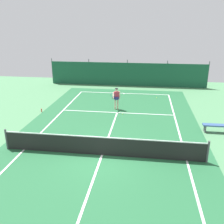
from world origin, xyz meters
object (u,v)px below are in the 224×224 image
object	(u,v)px
tennis_player	(116,97)
tennis_ball_near_player	(123,114)
water_bottle	(41,110)
parked_car	(149,73)
courtside_bench	(216,126)
tennis_ball_midcourt	(157,98)
tennis_net	(102,146)

from	to	relation	value
tennis_player	tennis_ball_near_player	distance (m)	1.59
tennis_ball_near_player	water_bottle	bearing A→B (deg)	-178.01
tennis_ball_near_player	parked_car	xyz separation A→B (m)	(1.89, 11.81, 0.81)
tennis_player	parked_car	xyz separation A→B (m)	(2.49, 10.67, -0.12)
parked_car	courtside_bench	bearing A→B (deg)	-81.19
tennis_player	tennis_ball_midcourt	bearing A→B (deg)	-137.02
tennis_player	courtside_bench	world-z (taller)	tennis_player
water_bottle	parked_car	bearing A→B (deg)	56.59
tennis_player	parked_car	distance (m)	10.96
tennis_player	parked_car	world-z (taller)	parked_car
tennis_ball_near_player	water_bottle	distance (m)	6.04
parked_car	tennis_ball_near_player	bearing A→B (deg)	-106.00
tennis_player	courtside_bench	bearing A→B (deg)	146.19
parked_car	water_bottle	size ratio (longest dim) A/B	18.28
tennis_net	parked_car	size ratio (longest dim) A/B	2.31
tennis_net	tennis_ball_midcourt	bearing A→B (deg)	74.52
tennis_ball_midcourt	tennis_player	bearing A→B (deg)	-131.46
tennis_ball_midcourt	water_bottle	bearing A→B (deg)	-150.25
water_bottle	tennis_net	bearing A→B (deg)	-46.24
tennis_ball_midcourt	courtside_bench	bearing A→B (deg)	-64.63
tennis_player	tennis_ball_near_player	bearing A→B (deg)	112.24
tennis_ball_near_player	water_bottle	xyz separation A→B (m)	(-6.04, -0.21, 0.09)
courtside_bench	parked_car	bearing A→B (deg)	105.72
tennis_ball_midcourt	parked_car	world-z (taller)	parked_car
tennis_net	water_bottle	world-z (taller)	tennis_net
tennis_player	water_bottle	xyz separation A→B (m)	(-5.44, -1.35, -0.84)
tennis_player	water_bottle	size ratio (longest dim) A/B	6.83
tennis_ball_midcourt	water_bottle	xyz separation A→B (m)	(-8.58, -4.90, 0.09)
tennis_ball_midcourt	parked_car	bearing A→B (deg)	95.21
tennis_ball_near_player	water_bottle	world-z (taller)	water_bottle
tennis_ball_midcourt	courtside_bench	world-z (taller)	courtside_bench
tennis_net	parked_car	distance (m)	18.02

